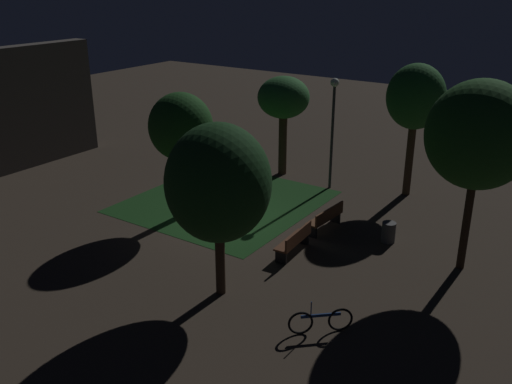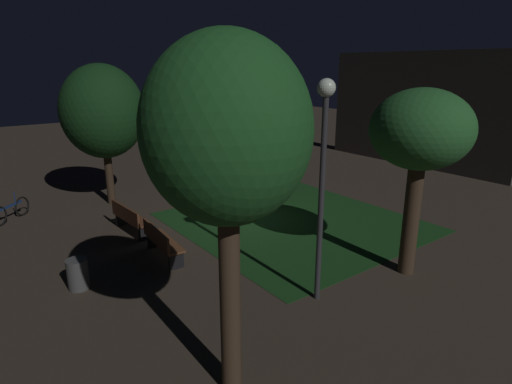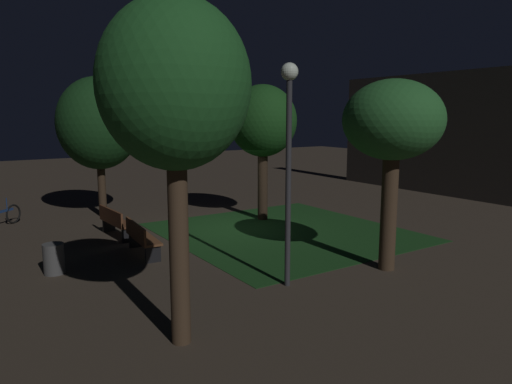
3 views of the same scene
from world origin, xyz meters
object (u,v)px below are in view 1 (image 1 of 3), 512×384
(bench_path_side, at_px, (295,240))
(lamp_post_path_center, at_px, (333,115))
(tree_near_wall, at_px, (416,98))
(tree_right_canopy, at_px, (479,135))
(tree_back_right, at_px, (284,99))
(tree_lawn_side, at_px, (181,128))
(bicycle, at_px, (321,321))
(trash_bin, at_px, (389,232))
(bench_near_trees, at_px, (326,218))
(tree_left_canopy, at_px, (218,184))

(bench_path_side, relative_size, lamp_post_path_center, 0.39)
(tree_near_wall, relative_size, lamp_post_path_center, 1.15)
(tree_right_canopy, distance_m, tree_back_right, 10.33)
(tree_lawn_side, relative_size, tree_near_wall, 0.87)
(bench_path_side, relative_size, bicycle, 1.41)
(tree_near_wall, height_order, trash_bin, tree_near_wall)
(bench_near_trees, height_order, tree_near_wall, tree_near_wall)
(bicycle, bearing_deg, tree_lawn_side, 63.97)
(tree_lawn_side, xyz_separation_m, tree_near_wall, (6.81, -6.24, 0.63))
(tree_left_canopy, height_order, tree_back_right, tree_left_canopy)
(tree_right_canopy, xyz_separation_m, lamp_post_path_center, (4.06, 6.61, -1.09))
(tree_lawn_side, height_order, trash_bin, tree_lawn_side)
(tree_near_wall, bearing_deg, tree_back_right, 96.77)
(tree_lawn_side, relative_size, tree_back_right, 1.05)
(tree_left_canopy, relative_size, lamp_post_path_center, 1.07)
(tree_left_canopy, bearing_deg, tree_lawn_side, 50.86)
(bench_path_side, bearing_deg, tree_right_canopy, -66.33)
(bench_path_side, bearing_deg, bicycle, -141.04)
(bench_near_trees, xyz_separation_m, tree_back_right, (4.37, 4.50, 2.98))
(bench_path_side, relative_size, tree_back_right, 0.41)
(bench_path_side, bearing_deg, lamp_post_path_center, 16.70)
(bicycle, bearing_deg, tree_back_right, 35.99)
(tree_lawn_side, bearing_deg, tree_back_right, -5.48)
(tree_left_canopy, relative_size, trash_bin, 6.98)
(bench_near_trees, distance_m, lamp_post_path_center, 5.12)
(bench_near_trees, relative_size, tree_right_canopy, 0.31)
(bench_path_side, relative_size, tree_left_canopy, 0.36)
(tree_near_wall, relative_size, trash_bin, 7.53)
(tree_back_right, bearing_deg, bench_near_trees, -134.18)
(tree_lawn_side, height_order, tree_right_canopy, tree_right_canopy)
(lamp_post_path_center, distance_m, bicycle, 10.95)
(bench_near_trees, bearing_deg, tree_right_canopy, -91.40)
(tree_right_canopy, height_order, bicycle, tree_right_canopy)
(bench_path_side, xyz_separation_m, tree_near_wall, (7.25, -1.15, 3.56))
(bench_near_trees, distance_m, tree_right_canopy, 6.09)
(tree_left_canopy, xyz_separation_m, trash_bin, (5.82, -2.75, -2.99))
(tree_left_canopy, xyz_separation_m, tree_back_right, (9.85, 3.97, 0.11))
(bench_near_trees, height_order, tree_left_canopy, tree_left_canopy)
(bench_path_side, bearing_deg, tree_left_canopy, 170.74)
(tree_lawn_side, bearing_deg, bench_near_trees, -70.81)
(tree_left_canopy, bearing_deg, tree_back_right, 21.93)
(tree_right_canopy, bearing_deg, tree_lawn_side, 99.53)
(tree_right_canopy, relative_size, tree_back_right, 1.32)
(bench_near_trees, bearing_deg, lamp_post_path_center, 25.08)
(tree_right_canopy, distance_m, tree_left_canopy, 7.60)
(bench_path_side, relative_size, tree_right_canopy, 0.31)
(bench_path_side, xyz_separation_m, trash_bin, (2.55, -2.22, -0.12))
(tree_lawn_side, bearing_deg, tree_right_canopy, -80.47)
(tree_near_wall, xyz_separation_m, trash_bin, (-4.70, -1.06, -3.69))
(bench_near_trees, relative_size, tree_near_wall, 0.34)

